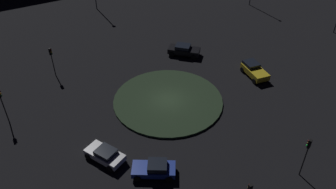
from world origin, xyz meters
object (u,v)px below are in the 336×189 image
at_px(traffic_light_west_near, 2,100).
at_px(car_yellow, 254,70).
at_px(car_white, 105,154).
at_px(car_blue, 155,169).
at_px(traffic_light_west, 52,56).
at_px(car_black, 184,50).
at_px(traffic_light_southeast_near, 307,151).

bearing_deg(traffic_light_west_near, car_yellow, 5.71).
bearing_deg(car_white, car_yellow, -105.91).
height_order(car_blue, traffic_light_west, traffic_light_west).
xyz_separation_m(car_white, car_yellow, (14.93, 16.59, 0.08)).
xyz_separation_m(car_black, traffic_light_southeast_near, (12.47, -20.07, 2.28)).
relative_size(car_yellow, traffic_light_west, 1.10).
height_order(car_blue, car_white, car_blue).
height_order(car_white, traffic_light_west, traffic_light_west).
xyz_separation_m(traffic_light_west, traffic_light_southeast_near, (28.34, -12.67, 0.25)).
distance_m(car_yellow, traffic_light_west, 25.60).
relative_size(car_black, traffic_light_southeast_near, 1.04).
bearing_deg(traffic_light_west, car_black, 37.94).
bearing_deg(traffic_light_west_near, car_blue, -36.38).
bearing_deg(traffic_light_southeast_near, traffic_light_west_near, 28.47).
bearing_deg(traffic_light_southeast_near, car_blue, 42.11).
relative_size(car_black, car_blue, 1.11).
bearing_deg(car_yellow, traffic_light_southeast_near, -17.98).
bearing_deg(car_black, traffic_light_west, -147.99).
xyz_separation_m(car_white, traffic_light_west, (-10.37, 13.24, 2.12)).
distance_m(car_white, traffic_light_west_near, 12.59).
height_order(car_blue, car_yellow, car_yellow).
height_order(traffic_light_west, traffic_light_southeast_near, traffic_light_southeast_near).
bearing_deg(traffic_light_west_near, traffic_light_west, 61.76).
distance_m(car_black, car_yellow, 10.26).
xyz_separation_m(car_black, car_yellow, (9.43, -4.04, -0.01)).
height_order(car_black, traffic_light_southeast_near, traffic_light_southeast_near).
distance_m(traffic_light_west, traffic_light_west_near, 9.50).
distance_m(car_black, car_white, 21.35).
bearing_deg(traffic_light_southeast_near, traffic_light_west, 10.66).
distance_m(car_white, car_yellow, 22.32).
relative_size(car_blue, traffic_light_west_near, 0.95).
distance_m(car_blue, car_yellow, 20.34).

